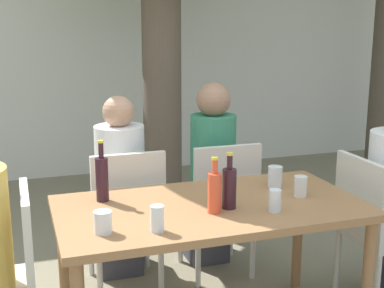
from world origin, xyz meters
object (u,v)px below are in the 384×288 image
Objects in this scene: dining_table_front at (211,220)px; patio_chair_2 at (126,212)px; wine_bottle_2 at (102,178)px; person_seated_2 at (119,197)px; patio_chair_1 at (374,223)px; person_seated_3 at (208,183)px; drinking_glass_2 at (275,177)px; drinking_glass_4 at (275,201)px; patio_chair_3 at (221,201)px; drinking_glass_3 at (157,219)px; wine_bottle_0 at (229,187)px; soda_bottle_1 at (215,191)px; drinking_glass_1 at (301,186)px; patio_chair_0 at (4,275)px; drinking_glass_0 at (103,222)px.

patio_chair_2 is (-0.31, 0.64, -0.15)m from dining_table_front.
wine_bottle_2 is at bearing 64.19° from patio_chair_2.
patio_chair_2 is 0.24m from person_seated_2.
patio_chair_1 is 1.58m from wine_bottle_2.
person_seated_3 reaches higher than drinking_glass_2.
person_seated_3 is at bearing 87.28° from drinking_glass_4.
person_seated_2 is 1.08m from drinking_glass_2.
person_seated_3 reaches higher than patio_chair_3.
drinking_glass_4 is at bearing 6.00° from drinking_glass_3.
wine_bottle_0 is 0.10m from soda_bottle_1.
person_seated_3 reaches higher than drinking_glass_4.
person_seated_2 is (-0.31, 0.88, -0.13)m from dining_table_front.
wine_bottle_0 is at bearing -173.11° from drinking_glass_1.
person_seated_2 is at bearing -0.39° from person_seated_3.
patio_chair_0 is 8.21× the size of drinking_glass_4.
person_seated_3 is at bearing 50.48° from drinking_glass_0.
soda_bottle_1 is at bearing 71.38° from person_seated_3.
person_seated_2 is at bearing 72.95° from wine_bottle_2.
dining_table_front is 13.06× the size of drinking_glass_3.
patio_chair_1 is at bearing 6.41° from soda_bottle_1.
person_seated_3 is 0.95m from drinking_glass_1.
patio_chair_1 is 1.63m from drinking_glass_0.
drinking_glass_3 is (-0.66, -1.14, 0.24)m from person_seated_3.
drinking_glass_1 is at bearing 15.36° from drinking_glass_3.
dining_table_front is 5.49× the size of wine_bottle_0.
person_seated_2 is at bearing 111.49° from wine_bottle_0.
patio_chair_3 is 1.16m from drinking_glass_3.
drinking_glass_2 is at bearing 62.78° from drinking_glass_4.
patio_chair_1 is 1.59m from person_seated_2.
patio_chair_2 is at bearing 115.78° from dining_table_front.
patio_chair_3 is 7.65× the size of drinking_glass_2.
drinking_glass_4 reaches higher than dining_table_front.
patio_chair_3 is at bearing 71.42° from wine_bottle_0.
soda_bottle_1 is 0.57m from drinking_glass_0.
person_seated_3 is 1.10m from drinking_glass_4.
drinking_glass_0 is 1.09m from drinking_glass_2.
drinking_glass_4 reaches higher than drinking_glass_0.
wine_bottle_0 is 1.02× the size of soda_bottle_1.
patio_chair_0 is 3.22× the size of wine_bottle_0.
drinking_glass_1 is at bearing 140.28° from patio_chair_2.
soda_bottle_1 is (-0.02, -0.12, 0.19)m from dining_table_front.
drinking_glass_2 is (1.45, 0.16, 0.29)m from patio_chair_0.
person_seated_3 is at bearing 71.38° from soda_bottle_1.
person_seated_2 reaches higher than wine_bottle_0.
patio_chair_3 reaches higher than drinking_glass_2.
patio_chair_0 is 1.32m from drinking_glass_4.
person_seated_2 reaches higher than patio_chair_3.
patio_chair_0 is at bearing 90.00° from patio_chair_1.
person_seated_2 is at bearing -90.00° from patio_chair_2.
drinking_glass_1 reaches higher than drinking_glass_0.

